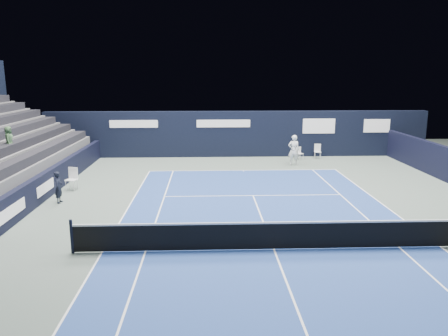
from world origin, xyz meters
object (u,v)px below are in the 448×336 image
at_px(folding_chair_back_b, 318,150).
at_px(folding_chair_back_a, 299,151).
at_px(line_judge_chair, 72,177).
at_px(tennis_net, 274,235).
at_px(tennis_player, 294,150).

bearing_deg(folding_chair_back_b, folding_chair_back_a, -162.00).
relative_size(line_judge_chair, tennis_net, 0.08).
height_order(folding_chair_back_b, tennis_net, tennis_net).
bearing_deg(line_judge_chair, folding_chair_back_a, 41.71).
distance_m(folding_chair_back_b, tennis_player, 3.03).
xyz_separation_m(folding_chair_back_b, line_judge_chair, (-14.04, -7.63, 0.07)).
xyz_separation_m(folding_chair_back_a, tennis_player, (-0.75, -1.94, 0.39)).
relative_size(folding_chair_back_a, line_judge_chair, 0.76).
distance_m(line_judge_chair, tennis_net, 11.77).
relative_size(line_judge_chair, tennis_player, 0.58).
height_order(tennis_net, tennis_player, tennis_player).
height_order(folding_chair_back_a, folding_chair_back_b, folding_chair_back_b).
bearing_deg(tennis_player, line_judge_chair, -155.54).
bearing_deg(tennis_net, line_judge_chair, 137.82).
distance_m(folding_chair_back_a, tennis_net, 15.80).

